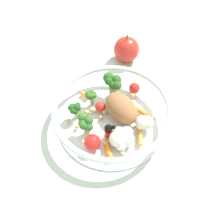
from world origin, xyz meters
TOP-DOWN VIEW (x-y plane):
  - ground_plane at (0.00, 0.00)m, footprint 2.40×2.40m
  - food_container at (-0.01, 0.00)m, footprint 0.25×0.25m
  - loose_apple at (-0.05, -0.21)m, footprint 0.07×0.07m

SIDE VIEW (x-z plane):
  - ground_plane at x=0.00m, z-range 0.00..0.00m
  - food_container at x=-0.01m, z-range 0.00..0.06m
  - loose_apple at x=-0.05m, z-range -0.01..0.07m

